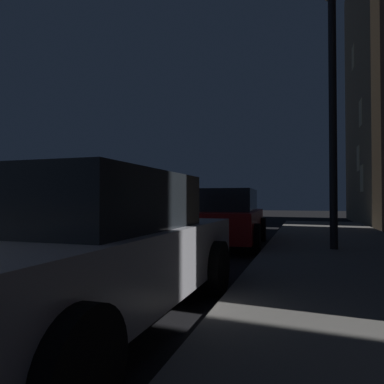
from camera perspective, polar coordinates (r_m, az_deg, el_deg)
name	(u,v)px	position (r m, az deg, el deg)	size (l,w,h in m)	color
car_silver	(85,249)	(3.55, -16.72, -8.69)	(2.09, 4.48, 1.43)	#B7B7BF
car_red	(223,217)	(9.11, 4.97, -4.07)	(2.19, 4.16, 1.43)	maroon
street_lamp	(332,70)	(8.40, 21.55, 17.64)	(0.44, 0.44, 5.65)	black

